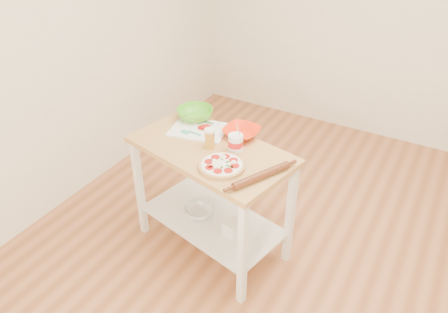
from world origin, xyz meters
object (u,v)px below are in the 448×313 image
object	(u,v)px
green_bowl	(195,114)
shelf_glass_bowl	(199,211)
pizza	(222,165)
shelf_bin	(232,228)
knife	(193,119)
cutting_board	(199,129)
rolling_pin	(261,176)
prep_island	(211,178)
orange_bowl	(242,132)
yogurt_tub	(236,143)
beer_pint	(210,138)
spatula	(190,133)

from	to	relation	value
green_bowl	shelf_glass_bowl	xyz separation A→B (m)	(0.20, -0.31, -0.65)
pizza	shelf_bin	size ratio (longest dim) A/B	2.79
pizza	knife	bearing A→B (deg)	139.57
knife	green_bowl	size ratio (longest dim) A/B	0.99
cutting_board	green_bowl	xyz separation A→B (m)	(-0.11, 0.13, 0.04)
cutting_board	green_bowl	size ratio (longest dim) A/B	1.66
green_bowl	rolling_pin	bearing A→B (deg)	-30.21
knife	prep_island	bearing A→B (deg)	-41.37
shelf_glass_bowl	orange_bowl	bearing A→B (deg)	48.81
orange_bowl	cutting_board	bearing A→B (deg)	-166.17
yogurt_tub	pizza	bearing A→B (deg)	-85.07
pizza	orange_bowl	bearing A→B (deg)	100.38
pizza	beer_pint	distance (m)	0.26
green_bowl	rolling_pin	world-z (taller)	green_bowl
spatula	beer_pint	size ratio (longest dim) A/B	1.08
spatula	knife	bearing A→B (deg)	122.94
shelf_glass_bowl	pizza	bearing A→B (deg)	-27.87
knife	yogurt_tub	world-z (taller)	yogurt_tub
pizza	shelf_glass_bowl	world-z (taller)	pizza
prep_island	orange_bowl	distance (m)	0.39
cutting_board	yogurt_tub	xyz separation A→B (m)	(0.37, -0.12, 0.05)
cutting_board	orange_bowl	distance (m)	0.32
cutting_board	beer_pint	distance (m)	0.26
pizza	shelf_bin	bearing A→B (deg)	73.63
prep_island	shelf_glass_bowl	bearing A→B (deg)	-175.71
orange_bowl	green_bowl	world-z (taller)	green_bowl
orange_bowl	shelf_glass_bowl	world-z (taller)	orange_bowl
orange_bowl	knife	bearing A→B (deg)	178.06
orange_bowl	green_bowl	xyz separation A→B (m)	(-0.43, 0.05, 0.01)
knife	beer_pint	bearing A→B (deg)	-41.96
orange_bowl	yogurt_tub	xyz separation A→B (m)	(0.06, -0.19, 0.03)
beer_pint	rolling_pin	world-z (taller)	beer_pint
spatula	cutting_board	bearing A→B (deg)	84.51
cutting_board	knife	size ratio (longest dim) A/B	1.69
shelf_bin	knife	bearing A→B (deg)	148.00
cutting_board	shelf_glass_bowl	xyz separation A→B (m)	(0.09, -0.18, -0.61)
prep_island	pizza	bearing A→B (deg)	-42.19
prep_island	knife	xyz separation A→B (m)	(-0.32, 0.26, 0.27)
cutting_board	knife	distance (m)	0.14
cutting_board	shelf_bin	bearing A→B (deg)	-42.28
cutting_board	shelf_glass_bowl	bearing A→B (deg)	-75.42
cutting_board	pizza	bearing A→B (deg)	-53.22
beer_pint	orange_bowl	bearing A→B (deg)	64.42
knife	orange_bowl	xyz separation A→B (m)	(0.42, -0.01, 0.01)
pizza	spatula	xyz separation A→B (m)	(-0.40, 0.25, -0.00)
beer_pint	prep_island	bearing A→B (deg)	-11.77
pizza	beer_pint	world-z (taller)	beer_pint
rolling_pin	shelf_glass_bowl	size ratio (longest dim) A/B	1.84
beer_pint	yogurt_tub	bearing A→B (deg)	16.12
pizza	shelf_bin	xyz separation A→B (m)	(0.03, 0.10, -0.60)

